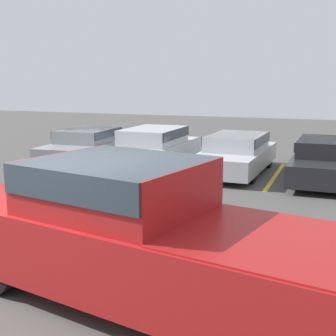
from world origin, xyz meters
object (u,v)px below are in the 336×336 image
Objects in this scene: parked_sedan_b at (153,147)px; parked_sedan_c at (236,152)px; parked_sedan_a at (88,144)px; parked_sedan_d at (328,159)px; pickup_truck at (137,233)px.

parked_sedan_c is at bearing 91.56° from parked_sedan_b.
parked_sedan_a is at bearing -88.43° from parked_sedan_c.
parked_sedan_d is at bearing 86.32° from parked_sedan_c.
pickup_truck is 1.40× the size of parked_sedan_c.
parked_sedan_a is 0.98× the size of parked_sedan_c.
pickup_truck is 1.43× the size of parked_sedan_d.
parked_sedan_b reaches higher than parked_sedan_d.
pickup_truck is 10.50m from parked_sedan_a.
parked_sedan_b reaches higher than parked_sedan_a.
parked_sedan_b is 1.07× the size of parked_sedan_d.
parked_sedan_b reaches higher than parked_sedan_c.
pickup_truck is at bearing 5.77° from parked_sedan_c.
parked_sedan_b is at bearing -91.64° from parked_sedan_d.
parked_sedan_a is 7.85m from parked_sedan_d.
parked_sedan_d is (2.09, 8.46, -0.27)m from pickup_truck.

